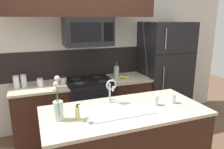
{
  "coord_description": "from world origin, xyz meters",
  "views": [
    {
      "loc": [
        -0.86,
        -2.44,
        1.92
      ],
      "look_at": [
        0.17,
        0.27,
        1.16
      ],
      "focal_mm": 35.0,
      "sensor_mm": 36.0,
      "label": 1
    }
  ],
  "objects_px": {
    "microwave": "(88,32)",
    "refrigerator": "(164,72)",
    "stove_range": "(90,106)",
    "storage_jar_short": "(40,83)",
    "dish_soap_bottle": "(77,113)",
    "flower_vase": "(58,109)",
    "banana_bunch": "(124,77)",
    "storage_jar_squat": "(64,80)",
    "storage_jar_medium": "(24,81)",
    "french_press": "(116,72)",
    "spare_glass": "(173,99)",
    "drinking_glass": "(156,100)",
    "sink_faucet": "(111,88)",
    "storage_jar_tall": "(16,82)"
  },
  "relations": [
    {
      "from": "microwave",
      "to": "drinking_glass",
      "type": "bearing_deg",
      "value": -69.1
    },
    {
      "from": "microwave",
      "to": "storage_jar_tall",
      "type": "height_order",
      "value": "microwave"
    },
    {
      "from": "storage_jar_squat",
      "to": "flower_vase",
      "type": "xyz_separation_m",
      "value": [
        -0.25,
        -1.29,
        0.08
      ]
    },
    {
      "from": "refrigerator",
      "to": "storage_jar_medium",
      "type": "distance_m",
      "value": 2.43
    },
    {
      "from": "storage_jar_medium",
      "to": "storage_jar_short",
      "type": "height_order",
      "value": "storage_jar_medium"
    },
    {
      "from": "storage_jar_medium",
      "to": "spare_glass",
      "type": "height_order",
      "value": "storage_jar_medium"
    },
    {
      "from": "storage_jar_short",
      "to": "spare_glass",
      "type": "xyz_separation_m",
      "value": [
        1.46,
        -1.26,
        -0.01
      ]
    },
    {
      "from": "stove_range",
      "to": "french_press",
      "type": "xyz_separation_m",
      "value": [
        0.51,
        0.06,
        0.55
      ]
    },
    {
      "from": "storage_jar_short",
      "to": "storage_jar_medium",
      "type": "bearing_deg",
      "value": 166.54
    },
    {
      "from": "banana_bunch",
      "to": "drinking_glass",
      "type": "height_order",
      "value": "drinking_glass"
    },
    {
      "from": "refrigerator",
      "to": "banana_bunch",
      "type": "xyz_separation_m",
      "value": [
        -0.84,
        -0.08,
        0.01
      ]
    },
    {
      "from": "storage_jar_short",
      "to": "dish_soap_bottle",
      "type": "distance_m",
      "value": 1.3
    },
    {
      "from": "storage_jar_medium",
      "to": "sink_faucet",
      "type": "bearing_deg",
      "value": -46.89
    },
    {
      "from": "storage_jar_medium",
      "to": "banana_bunch",
      "type": "height_order",
      "value": "storage_jar_medium"
    },
    {
      "from": "banana_bunch",
      "to": "french_press",
      "type": "height_order",
      "value": "french_press"
    },
    {
      "from": "flower_vase",
      "to": "storage_jar_tall",
      "type": "bearing_deg",
      "value": 109.23
    },
    {
      "from": "dish_soap_bottle",
      "to": "flower_vase",
      "type": "bearing_deg",
      "value": 166.68
    },
    {
      "from": "storage_jar_medium",
      "to": "sink_faucet",
      "type": "relative_size",
      "value": 0.63
    },
    {
      "from": "storage_jar_squat",
      "to": "french_press",
      "type": "height_order",
      "value": "french_press"
    },
    {
      "from": "refrigerator",
      "to": "spare_glass",
      "type": "height_order",
      "value": "refrigerator"
    },
    {
      "from": "spare_glass",
      "to": "flower_vase",
      "type": "height_order",
      "value": "flower_vase"
    },
    {
      "from": "stove_range",
      "to": "storage_jar_short",
      "type": "xyz_separation_m",
      "value": [
        -0.76,
        -0.03,
        0.51
      ]
    },
    {
      "from": "microwave",
      "to": "refrigerator",
      "type": "relative_size",
      "value": 0.4
    },
    {
      "from": "storage_jar_medium",
      "to": "refrigerator",
      "type": "bearing_deg",
      "value": -0.16
    },
    {
      "from": "french_press",
      "to": "spare_glass",
      "type": "height_order",
      "value": "french_press"
    },
    {
      "from": "stove_range",
      "to": "storage_jar_medium",
      "type": "relative_size",
      "value": 4.81
    },
    {
      "from": "refrigerator",
      "to": "banana_bunch",
      "type": "relative_size",
      "value": 9.78
    },
    {
      "from": "microwave",
      "to": "sink_faucet",
      "type": "bearing_deg",
      "value": -89.68
    },
    {
      "from": "drinking_glass",
      "to": "flower_vase",
      "type": "xyz_separation_m",
      "value": [
        -1.12,
        0.01,
        0.06
      ]
    },
    {
      "from": "refrigerator",
      "to": "stove_range",
      "type": "bearing_deg",
      "value": -179.21
    },
    {
      "from": "storage_jar_tall",
      "to": "storage_jar_medium",
      "type": "relative_size",
      "value": 1.0
    },
    {
      "from": "storage_jar_squat",
      "to": "storage_jar_medium",
      "type": "bearing_deg",
      "value": -179.58
    },
    {
      "from": "french_press",
      "to": "flower_vase",
      "type": "height_order",
      "value": "flower_vase"
    },
    {
      "from": "storage_jar_short",
      "to": "sink_faucet",
      "type": "distance_m",
      "value": 1.27
    },
    {
      "from": "storage_jar_tall",
      "to": "storage_jar_squat",
      "type": "height_order",
      "value": "storage_jar_tall"
    },
    {
      "from": "refrigerator",
      "to": "french_press",
      "type": "bearing_deg",
      "value": 177.55
    },
    {
      "from": "stove_range",
      "to": "storage_jar_medium",
      "type": "distance_m",
      "value": 1.13
    },
    {
      "from": "french_press",
      "to": "storage_jar_squat",
      "type": "bearing_deg",
      "value": -178.19
    },
    {
      "from": "storage_jar_tall",
      "to": "french_press",
      "type": "height_order",
      "value": "french_press"
    },
    {
      "from": "banana_bunch",
      "to": "dish_soap_bottle",
      "type": "height_order",
      "value": "dish_soap_bottle"
    },
    {
      "from": "stove_range",
      "to": "french_press",
      "type": "relative_size",
      "value": 3.48
    },
    {
      "from": "microwave",
      "to": "drinking_glass",
      "type": "distance_m",
      "value": 1.53
    },
    {
      "from": "storage_jar_medium",
      "to": "storage_jar_short",
      "type": "relative_size",
      "value": 1.52
    },
    {
      "from": "banana_bunch",
      "to": "storage_jar_squat",
      "type": "bearing_deg",
      "value": 174.75
    },
    {
      "from": "microwave",
      "to": "storage_jar_squat",
      "type": "distance_m",
      "value": 0.85
    },
    {
      "from": "storage_jar_tall",
      "to": "dish_soap_bottle",
      "type": "distance_m",
      "value": 1.45
    },
    {
      "from": "microwave",
      "to": "storage_jar_short",
      "type": "relative_size",
      "value": 5.85
    },
    {
      "from": "banana_bunch",
      "to": "refrigerator",
      "type": "bearing_deg",
      "value": 5.56
    },
    {
      "from": "refrigerator",
      "to": "storage_jar_squat",
      "type": "relative_size",
      "value": 18.15
    },
    {
      "from": "storage_jar_medium",
      "to": "dish_soap_bottle",
      "type": "relative_size",
      "value": 1.17
    }
  ]
}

